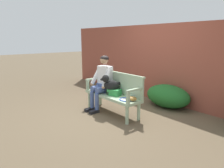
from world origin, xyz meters
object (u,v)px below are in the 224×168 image
garden_bench (112,97)px  dog_on_bench (110,85)px  person_seated (102,81)px  sports_bag (114,92)px  baseball_glove (132,99)px  tennis_racket (127,99)px

garden_bench → dog_on_bench: dog_on_bench is taller
person_seated → sports_bag: bearing=1.7°
garden_bench → person_seated: bearing=-178.9°
person_seated → baseball_glove: 1.00m
tennis_racket → sports_bag: 0.44m
dog_on_bench → garden_bench: bearing=47.9°
garden_bench → sports_bag: sports_bag is taller
person_seated → tennis_racket: size_ratio=2.32×
baseball_glove → garden_bench: bearing=156.7°
baseball_glove → tennis_racket: bearing=164.7°
tennis_racket → baseball_glove: (0.11, 0.02, 0.04)m
person_seated → tennis_racket: bearing=0.2°
person_seated → tennis_racket: person_seated is taller
person_seated → tennis_racket: (0.86, 0.00, -0.26)m
garden_bench → sports_bag: 0.16m
garden_bench → tennis_racket: 0.52m
garden_bench → tennis_racket: tennis_racket is taller
dog_on_bench → tennis_racket: 0.58m
tennis_racket → baseball_glove: bearing=9.3°
dog_on_bench → tennis_racket: bearing=2.5°
sports_bag → baseball_glove: bearing=0.9°
garden_bench → tennis_racket: (0.51, -0.00, 0.07)m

